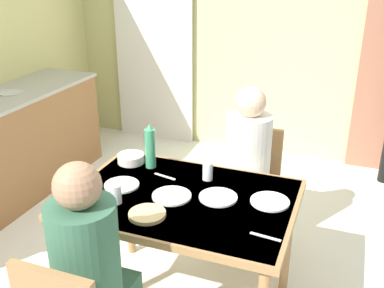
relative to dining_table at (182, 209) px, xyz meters
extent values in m
plane|color=silver|center=(-0.19, 0.20, -0.67)|extent=(6.06, 6.06, 0.00)
cube|color=#C6C180|center=(-0.19, 2.53, 0.60)|extent=(4.31, 0.10, 2.56)
cube|color=white|center=(-1.31, 2.43, 0.40)|extent=(0.90, 0.03, 2.15)
cylinder|color=#B7B7BC|center=(-1.92, 0.88, 0.23)|extent=(0.21, 0.21, 0.01)
cube|color=#9D7246|center=(0.00, 0.00, 0.06)|extent=(1.23, 0.87, 0.04)
cube|color=#E7B671|center=(0.00, 0.00, 0.08)|extent=(1.18, 0.83, 0.00)
cylinder|color=#9D7246|center=(-0.54, -0.36, -0.32)|extent=(0.06, 0.06, 0.72)
cylinder|color=#9D7246|center=(-0.54, 0.36, -0.32)|extent=(0.06, 0.06, 0.72)
cylinder|color=#9D7246|center=(0.54, 0.36, -0.32)|extent=(0.06, 0.06, 0.72)
cube|color=#9D7246|center=(0.20, 0.71, -0.22)|extent=(0.40, 0.40, 0.04)
cube|color=#9D7246|center=(0.20, 0.89, -0.01)|extent=(0.38, 0.04, 0.42)
cylinder|color=#9D7246|center=(0.37, 0.54, -0.47)|extent=(0.04, 0.04, 0.41)
cylinder|color=#9D7246|center=(0.03, 0.54, -0.47)|extent=(0.04, 0.04, 0.41)
cylinder|color=#9D7246|center=(0.37, 0.88, -0.47)|extent=(0.04, 0.04, 0.41)
cylinder|color=#9D7246|center=(0.03, 0.88, -0.47)|extent=(0.04, 0.04, 0.41)
cylinder|color=#38664C|center=(-0.18, -0.66, 0.10)|extent=(0.30, 0.30, 0.52)
sphere|color=#A87A5B|center=(-0.18, -0.66, 0.45)|extent=(0.20, 0.20, 0.20)
cube|color=#EBEACD|center=(0.20, 0.55, -0.16)|extent=(0.30, 0.22, 0.12)
cylinder|color=silver|center=(0.20, 0.66, 0.10)|extent=(0.30, 0.30, 0.52)
sphere|color=beige|center=(0.20, 0.66, 0.45)|extent=(0.20, 0.20, 0.20)
cylinder|color=#3A9365|center=(-0.32, 0.27, 0.21)|extent=(0.07, 0.07, 0.25)
cone|color=#37975A|center=(-0.32, 0.27, 0.35)|extent=(0.05, 0.05, 0.04)
cylinder|color=silver|center=(-0.47, 0.29, 0.11)|extent=(0.17, 0.17, 0.05)
cylinder|color=white|center=(-0.37, -0.01, 0.09)|extent=(0.20, 0.20, 0.01)
cylinder|color=white|center=(0.46, 0.10, 0.09)|extent=(0.21, 0.21, 0.01)
cylinder|color=white|center=(0.19, 0.05, 0.09)|extent=(0.21, 0.21, 0.01)
cylinder|color=white|center=(-0.05, -0.03, 0.09)|extent=(0.22, 0.22, 0.01)
cylinder|color=silver|center=(-0.30, -0.19, 0.14)|extent=(0.06, 0.06, 0.11)
cylinder|color=silver|center=(0.06, 0.24, 0.14)|extent=(0.06, 0.06, 0.11)
cylinder|color=#DBB77A|center=(-0.09, -0.25, 0.09)|extent=(0.19, 0.19, 0.02)
cube|color=silver|center=(-0.18, 0.18, 0.08)|extent=(0.15, 0.05, 0.00)
cube|color=silver|center=(0.51, -0.22, 0.08)|extent=(0.15, 0.03, 0.00)
camera|label=1|loc=(0.80, -1.97, 1.29)|focal=41.69mm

